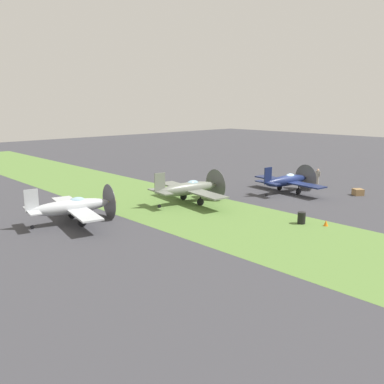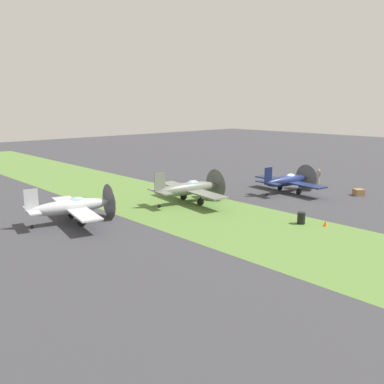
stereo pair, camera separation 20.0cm
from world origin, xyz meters
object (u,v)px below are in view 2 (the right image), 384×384
at_px(supply_crate, 359,192).
at_px(airplane_lead, 288,181).
at_px(airplane_wingman, 189,189).
at_px(runway_marker_cone, 326,223).
at_px(fuel_drum, 301,218).
at_px(ground_crew_chief, 318,176).
at_px(airplane_trail, 72,206).

bearing_deg(supply_crate, airplane_lead, -143.53).
height_order(airplane_wingman, runway_marker_cone, airplane_wingman).
bearing_deg(airplane_lead, runway_marker_cone, -34.55).
xyz_separation_m(airplane_wingman, fuel_drum, (10.83, 1.71, -0.91)).
bearing_deg(fuel_drum, ground_crew_chief, 116.42).
bearing_deg(airplane_trail, airplane_wingman, 94.67).
bearing_deg(airplane_wingman, ground_crew_chief, 87.60).
bearing_deg(fuel_drum, airplane_wingman, -171.03).
bearing_deg(ground_crew_chief, airplane_wingman, 80.24).
bearing_deg(fuel_drum, supply_crate, 97.45).
height_order(airplane_lead, ground_crew_chief, airplane_lead).
xyz_separation_m(airplane_trail, fuel_drum, (12.11, 12.65, -0.84)).
height_order(airplane_wingman, ground_crew_chief, airplane_wingman).
distance_m(ground_crew_chief, fuel_drum, 17.18).
height_order(ground_crew_chief, fuel_drum, ground_crew_chief).
distance_m(ground_crew_chief, runway_marker_cone, 17.27).
distance_m(airplane_wingman, fuel_drum, 11.00).
relative_size(airplane_wingman, fuel_drum, 10.20).
height_order(fuel_drum, supply_crate, fuel_drum).
relative_size(airplane_wingman, supply_crate, 10.20).
bearing_deg(airplane_wingman, airplane_trail, -88.50).
relative_size(ground_crew_chief, runway_marker_cone, 3.93).
xyz_separation_m(airplane_wingman, ground_crew_chief, (3.19, 17.09, -0.45)).
bearing_deg(airplane_wingman, runway_marker_cone, 19.60).
bearing_deg(airplane_trail, ground_crew_chief, 92.29).
relative_size(airplane_wingman, airplane_trail, 1.05).
height_order(airplane_lead, supply_crate, airplane_lead).
xyz_separation_m(airplane_trail, runway_marker_cone, (13.71, 13.45, -1.07)).
height_order(supply_crate, runway_marker_cone, supply_crate).
xyz_separation_m(fuel_drum, supply_crate, (-1.69, 12.92, -0.13)).
relative_size(airplane_lead, airplane_wingman, 0.93).
distance_m(fuel_drum, supply_crate, 13.03).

